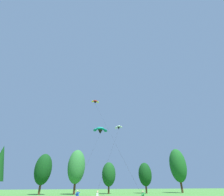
# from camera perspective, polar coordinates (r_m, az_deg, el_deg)

# --- Properties ---
(treeline_tree_c) EXTENTS (4.61, 4.61, 10.42)m
(treeline_tree_c) POSITION_cam_1_polar(r_m,az_deg,el_deg) (54.22, -22.74, -21.76)
(treeline_tree_c) COLOR #472D19
(treeline_tree_c) RESTS_ON ground_plane
(treeline_tree_d) EXTENTS (4.99, 4.99, 11.81)m
(treeline_tree_d) POSITION_cam_1_polar(r_m,az_deg,el_deg) (53.18, -12.22, -22.15)
(treeline_tree_d) COLOR #472D19
(treeline_tree_d) RESTS_ON ground_plane
(treeline_tree_e) EXTENTS (4.16, 4.16, 8.73)m
(treeline_tree_e) POSITION_cam_1_polar(r_m,az_deg,el_deg) (55.82, -1.12, -24.88)
(treeline_tree_e) COLOR #472D19
(treeline_tree_e) RESTS_ON ground_plane
(treeline_tree_f) EXTENTS (4.22, 4.22, 8.97)m
(treeline_tree_f) POSITION_cam_1_polar(r_m,az_deg,el_deg) (60.38, 11.38, -24.50)
(treeline_tree_f) COLOR #472D19
(treeline_tree_f) RESTS_ON ground_plane
(treeline_tree_g) EXTENTS (5.60, 5.60, 14.06)m
(treeline_tree_g) POSITION_cam_1_polar(r_m,az_deg,el_deg) (66.85, 21.87, -20.80)
(treeline_tree_g) COLOR #472D19
(treeline_tree_g) RESTS_ON ground_plane
(kite_flyer_near) EXTENTS (0.74, 0.76, 1.69)m
(kite_flyer_near) POSITION_cam_1_polar(r_m,az_deg,el_deg) (26.07, -11.96, -30.29)
(kite_flyer_near) COLOR #4C4C51
(kite_flyer_near) RESTS_ON ground_plane
(parafoil_kite_high_teal) EXTENTS (7.52, 12.75, 13.30)m
(parafoil_kite_high_teal) POSITION_cam_1_polar(r_m,az_deg,el_deg) (40.72, -4.09, -11.11)
(parafoil_kite_high_teal) COLOR teal
(parafoil_kite_mid_white) EXTENTS (10.32, 19.90, 15.69)m
(parafoil_kite_mid_white) POSITION_cam_1_polar(r_m,az_deg,el_deg) (45.78, 2.31, -10.15)
(parafoil_kite_mid_white) COLOR white
(parafoil_kite_far_red_yellow) EXTENTS (3.88, 20.39, 21.95)m
(parafoil_kite_far_red_yellow) POSITION_cam_1_polar(r_m,az_deg,el_deg) (46.53, -5.85, -1.35)
(parafoil_kite_far_red_yellow) COLOR red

